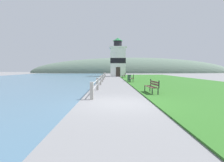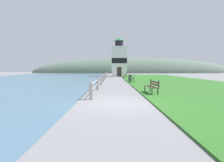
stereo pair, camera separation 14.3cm
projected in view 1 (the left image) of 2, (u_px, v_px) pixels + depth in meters
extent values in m
plane|color=slate|center=(120.00, 103.00, 8.40)|extent=(160.00, 160.00, 0.00)
cube|color=#2D6623|center=(169.00, 81.00, 23.88)|extent=(12.00, 46.31, 0.06)
cube|color=#476B84|center=(10.00, 81.00, 23.64)|extent=(24.00, 74.10, 0.01)
cube|color=#A8A399|center=(92.00, 91.00, 9.35)|extent=(0.18, 0.18, 0.96)
cube|color=#A8A399|center=(97.00, 84.00, 13.54)|extent=(0.18, 0.18, 0.96)
cube|color=#A8A399|center=(100.00, 80.00, 17.74)|extent=(0.18, 0.18, 0.96)
cube|color=#A8A399|center=(102.00, 78.00, 21.93)|extent=(0.18, 0.18, 0.96)
cube|color=#A8A399|center=(104.00, 77.00, 26.13)|extent=(0.18, 0.18, 0.96)
cube|color=#A8A399|center=(104.00, 76.00, 30.33)|extent=(0.18, 0.18, 0.96)
cube|color=#A8A399|center=(105.00, 75.00, 34.52)|extent=(0.18, 0.18, 0.96)
cylinder|color=#B2B2B7|center=(102.00, 75.00, 21.91)|extent=(0.06, 25.24, 0.06)
cylinder|color=#B2B2B7|center=(102.00, 78.00, 21.93)|extent=(0.06, 25.24, 0.06)
cube|color=brown|center=(149.00, 87.00, 11.54)|extent=(0.24, 1.71, 0.04)
cube|color=brown|center=(151.00, 87.00, 11.55)|extent=(0.24, 1.71, 0.04)
cube|color=brown|center=(153.00, 87.00, 11.56)|extent=(0.24, 1.71, 0.04)
cube|color=brown|center=(155.00, 82.00, 11.55)|extent=(0.18, 1.70, 0.11)
cube|color=brown|center=(154.00, 84.00, 11.56)|extent=(0.18, 1.70, 0.11)
cube|color=black|center=(152.00, 92.00, 10.73)|extent=(0.05, 0.05, 0.45)
cube|color=black|center=(145.00, 89.00, 12.37)|extent=(0.05, 0.05, 0.45)
cube|color=black|center=(158.00, 92.00, 10.76)|extent=(0.05, 0.05, 0.45)
cube|color=black|center=(150.00, 89.00, 12.40)|extent=(0.05, 0.05, 0.45)
cube|color=black|center=(159.00, 84.00, 10.73)|extent=(0.05, 0.05, 0.49)
cube|color=black|center=(151.00, 82.00, 12.37)|extent=(0.05, 0.05, 0.49)
cube|color=brown|center=(130.00, 78.00, 21.50)|extent=(0.33, 1.77, 0.04)
cube|color=brown|center=(132.00, 78.00, 21.49)|extent=(0.33, 1.77, 0.04)
cube|color=brown|center=(133.00, 78.00, 21.47)|extent=(0.33, 1.77, 0.04)
cube|color=brown|center=(133.00, 76.00, 21.44)|extent=(0.27, 1.76, 0.11)
cube|color=brown|center=(133.00, 77.00, 21.45)|extent=(0.27, 1.76, 0.11)
cube|color=black|center=(130.00, 81.00, 20.67)|extent=(0.06, 0.06, 0.45)
cube|color=black|center=(130.00, 80.00, 22.38)|extent=(0.06, 0.06, 0.45)
cube|color=black|center=(133.00, 81.00, 20.63)|extent=(0.06, 0.06, 0.45)
cube|color=black|center=(133.00, 80.00, 22.33)|extent=(0.06, 0.06, 0.45)
cube|color=black|center=(134.00, 77.00, 20.59)|extent=(0.06, 0.06, 0.49)
cube|color=black|center=(133.00, 76.00, 22.30)|extent=(0.06, 0.06, 0.49)
cube|color=brown|center=(123.00, 75.00, 31.78)|extent=(0.21, 1.92, 0.04)
cube|color=brown|center=(124.00, 75.00, 31.77)|extent=(0.21, 1.92, 0.04)
cube|color=brown|center=(125.00, 75.00, 31.76)|extent=(0.21, 1.92, 0.04)
cube|color=brown|center=(125.00, 73.00, 31.74)|extent=(0.16, 1.92, 0.11)
cube|color=brown|center=(125.00, 74.00, 31.75)|extent=(0.16, 1.92, 0.11)
cube|color=black|center=(123.00, 77.00, 30.87)|extent=(0.05, 0.05, 0.45)
cube|color=black|center=(123.00, 76.00, 32.72)|extent=(0.05, 0.05, 0.45)
cube|color=black|center=(125.00, 77.00, 30.85)|extent=(0.05, 0.05, 0.45)
cube|color=black|center=(125.00, 76.00, 32.71)|extent=(0.05, 0.05, 0.45)
cube|color=black|center=(125.00, 74.00, 30.81)|extent=(0.05, 0.05, 0.49)
cube|color=black|center=(125.00, 74.00, 32.67)|extent=(0.05, 0.05, 0.49)
cube|color=white|center=(118.00, 62.00, 37.87)|extent=(3.18, 3.18, 6.08)
cube|color=black|center=(118.00, 61.00, 37.85)|extent=(3.22, 3.22, 1.10)
cube|color=white|center=(118.00, 48.00, 37.64)|extent=(3.66, 3.66, 0.25)
cylinder|color=black|center=(118.00, 44.00, 37.59)|extent=(1.75, 1.75, 1.27)
cone|color=#23703D|center=(118.00, 39.00, 37.52)|extent=(2.19, 2.19, 0.70)
cube|color=#332823|center=(118.00, 72.00, 36.41)|extent=(0.90, 0.06, 2.00)
cylinder|color=#2D5138|center=(129.00, 78.00, 23.56)|extent=(0.50, 0.50, 0.80)
cylinder|color=black|center=(129.00, 75.00, 23.53)|extent=(0.54, 0.54, 0.04)
ellipsoid|color=#566B5B|center=(131.00, 73.00, 69.21)|extent=(80.00, 16.00, 12.00)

